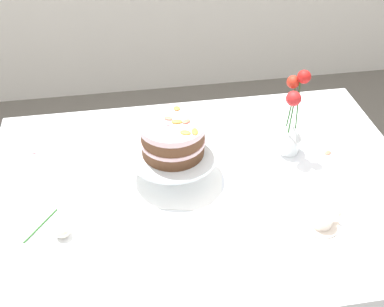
{
  "coord_description": "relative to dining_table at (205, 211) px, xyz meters",
  "views": [
    {
      "loc": [
        -0.22,
        -1.13,
        1.79
      ],
      "look_at": [
        -0.04,
        0.02,
        0.86
      ],
      "focal_mm": 44.76,
      "sensor_mm": 36.0,
      "label": 1
    }
  ],
  "objects": [
    {
      "name": "loose_petal_0",
      "position": [
        -0.57,
        0.29,
        0.1
      ],
      "size": [
        0.04,
        0.02,
        0.01
      ],
      "primitive_type": "ellipsoid",
      "rotation": [
        0.0,
        0.0,
        6.17
      ],
      "color": "pink",
      "rests_on": "dining_table"
    },
    {
      "name": "loose_petal_3",
      "position": [
        0.46,
        0.12,
        0.1
      ],
      "size": [
        0.03,
        0.03,
        0.0
      ],
      "primitive_type": "ellipsoid",
      "rotation": [
        0.0,
        0.0,
        3.79
      ],
      "color": "#E56B51",
      "rests_on": "dining_table"
    },
    {
      "name": "linen_napkin",
      "position": [
        -0.09,
        0.09,
        0.09
      ],
      "size": [
        0.39,
        0.39,
        0.0
      ],
      "primitive_type": "cube",
      "rotation": [
        0.0,
        0.0,
        -0.24
      ],
      "color": "white",
      "rests_on": "dining_table"
    },
    {
      "name": "flower_vase",
      "position": [
        0.32,
        0.15,
        0.21
      ],
      "size": [
        0.09,
        0.09,
        0.32
      ],
      "color": "silver",
      "rests_on": "dining_table"
    },
    {
      "name": "cake_stand",
      "position": [
        -0.09,
        0.09,
        0.18
      ],
      "size": [
        0.29,
        0.29,
        0.1
      ],
      "color": "silver",
      "rests_on": "linen_napkin"
    },
    {
      "name": "fallen_rose",
      "position": [
        -0.44,
        -0.12,
        0.12
      ],
      "size": [
        0.14,
        0.13,
        0.05
      ],
      "color": "#2D6028",
      "rests_on": "dining_table"
    },
    {
      "name": "teacup",
      "position": [
        0.31,
        -0.2,
        0.12
      ],
      "size": [
        0.12,
        0.11,
        0.06
      ],
      "color": "silver",
      "rests_on": "dining_table"
    },
    {
      "name": "layer_cake",
      "position": [
        -0.09,
        0.09,
        0.25
      ],
      "size": [
        0.21,
        0.21,
        0.12
      ],
      "color": "brown",
      "rests_on": "cake_stand"
    },
    {
      "name": "dining_table",
      "position": [
        0.0,
        0.0,
        0.0
      ],
      "size": [
        1.4,
        1.0,
        0.74
      ],
      "color": "white",
      "rests_on": "ground"
    }
  ]
}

